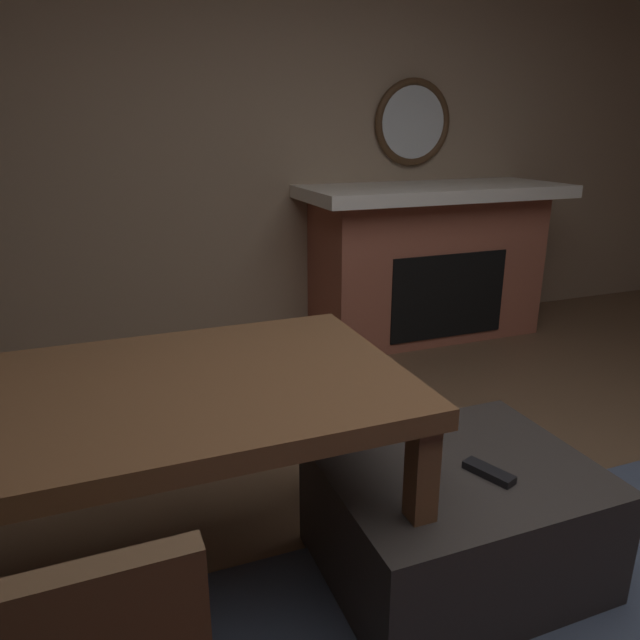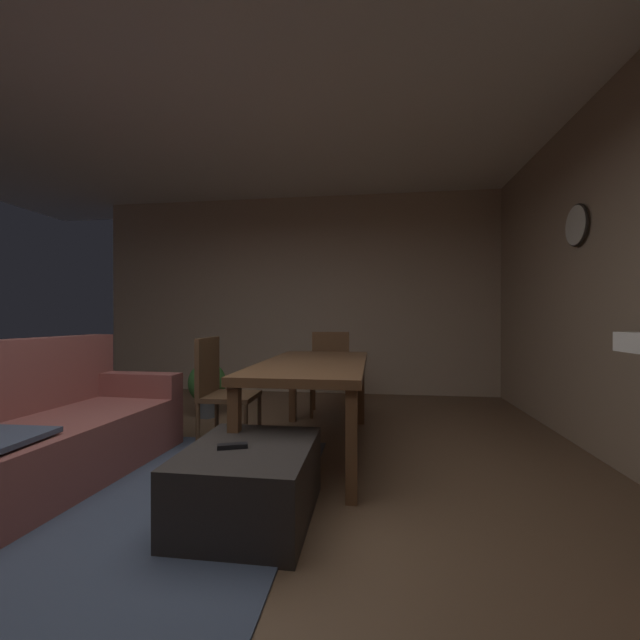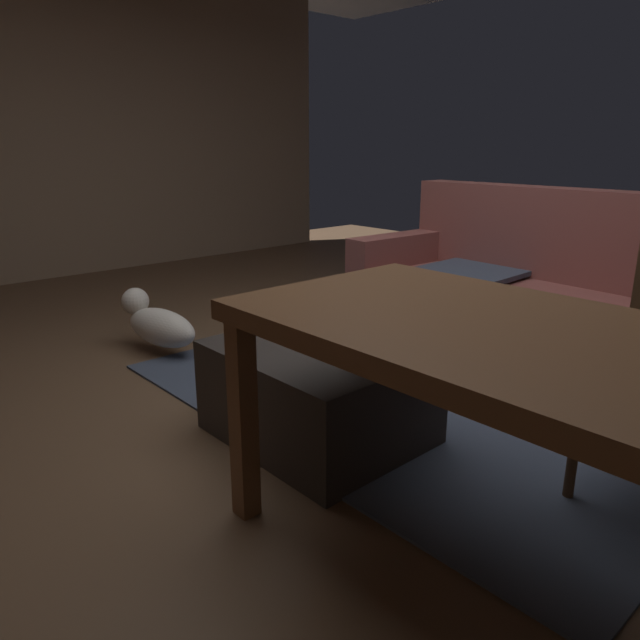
{
  "view_description": "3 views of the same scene",
  "coord_description": "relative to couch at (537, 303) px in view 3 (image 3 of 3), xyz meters",
  "views": [
    {
      "loc": [
        1.15,
        0.98,
        1.41
      ],
      "look_at": [
        0.53,
        -0.62,
        0.84
      ],
      "focal_mm": 33.14,
      "sensor_mm": 36.0,
      "label": 1
    },
    {
      "loc": [
        -1.92,
        -1.04,
        1.1
      ],
      "look_at": [
        0.01,
        -0.77,
        1.09
      ],
      "focal_mm": 22.08,
      "sensor_mm": 36.0,
      "label": 2
    },
    {
      "loc": [
        1.85,
        -1.87,
        1.19
      ],
      "look_at": [
        0.29,
        -0.47,
        0.56
      ],
      "focal_mm": 33.06,
      "sensor_mm": 36.0,
      "label": 3
    }
  ],
  "objects": [
    {
      "name": "floor",
      "position": [
        -0.29,
        -1.19,
        -0.33
      ],
      "size": [
        9.22,
        9.22,
        0.0
      ],
      "primitive_type": "plane",
      "color": "brown"
    },
    {
      "name": "small_dog",
      "position": [
        -1.54,
        -1.55,
        -0.15
      ],
      "size": [
        0.61,
        0.3,
        0.31
      ],
      "color": "silver",
      "rests_on": "ground"
    },
    {
      "name": "wall_left",
      "position": [
        -4.13,
        -1.19,
        1.11
      ],
      "size": [
        0.12,
        6.07,
        2.87
      ],
      "primitive_type": "cube",
      "color": "#9E846B",
      "rests_on": "ground"
    },
    {
      "name": "area_rug",
      "position": [
        -0.12,
        -0.81,
        -0.32
      ],
      "size": [
        2.6,
        2.0,
        0.01
      ],
      "primitive_type": "cube",
      "color": "#3D475B",
      "rests_on": "ground"
    },
    {
      "name": "couch",
      "position": [
        0.0,
        0.0,
        0.0
      ],
      "size": [
        2.16,
        1.0,
        0.95
      ],
      "color": "#8C4C47",
      "rests_on": "ground"
    },
    {
      "name": "ottoman_coffee_table",
      "position": [
        -0.12,
        -1.55,
        -0.13
      ],
      "size": [
        0.83,
        0.67,
        0.4
      ],
      "primitive_type": "cube",
      "color": "#2D2826",
      "rests_on": "ground"
    },
    {
      "name": "tv_remote",
      "position": [
        -0.18,
        -1.47,
        0.08
      ],
      "size": [
        0.1,
        0.17,
        0.02
      ],
      "primitive_type": "cube",
      "rotation": [
        0.0,
        0.0,
        0.36
      ],
      "color": "black",
      "rests_on": "ottoman_coffee_table"
    },
    {
      "name": "dining_table",
      "position": [
        1.01,
        -1.73,
        0.34
      ],
      "size": [
        1.88,
        0.84,
        0.74
      ],
      "color": "brown",
      "rests_on": "ground"
    }
  ]
}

